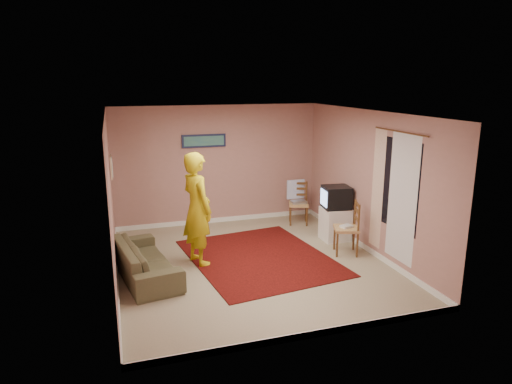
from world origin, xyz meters
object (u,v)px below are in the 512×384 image
object	(u,v)px
crt_tv	(336,197)
sofa	(145,260)
tv_cabinet	(335,224)
person	(197,209)
chair_a	(299,199)
chair_b	(347,222)

from	to	relation	value
crt_tv	sofa	xyz separation A→B (m)	(-3.74, -0.64, -0.60)
tv_cabinet	person	size ratio (longest dim) A/B	0.34
sofa	person	size ratio (longest dim) A/B	0.98
tv_cabinet	sofa	world-z (taller)	tv_cabinet
tv_cabinet	sofa	bearing A→B (deg)	-170.29
chair_a	crt_tv	bearing A→B (deg)	-56.32
crt_tv	sofa	distance (m)	3.85
tv_cabinet	sofa	xyz separation A→B (m)	(-3.75, -0.64, -0.05)
chair_a	chair_b	bearing A→B (deg)	-65.84
crt_tv	chair_b	xyz separation A→B (m)	(-0.15, -0.73, -0.28)
sofa	chair_a	bearing A→B (deg)	-72.13
chair_b	sofa	size ratio (longest dim) A/B	0.29
chair_b	person	world-z (taller)	person
tv_cabinet	sofa	distance (m)	3.80
tv_cabinet	chair_a	size ratio (longest dim) A/B	1.25
chair_b	sofa	distance (m)	3.61
tv_cabinet	chair_a	distance (m)	1.24
tv_cabinet	chair_a	xyz separation A→B (m)	(-0.29, 1.19, 0.23)
tv_cabinet	crt_tv	xyz separation A→B (m)	(-0.01, 0.00, 0.55)
chair_b	tv_cabinet	bearing A→B (deg)	-172.37
crt_tv	person	size ratio (longest dim) A/B	0.29
crt_tv	chair_a	world-z (taller)	crt_tv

